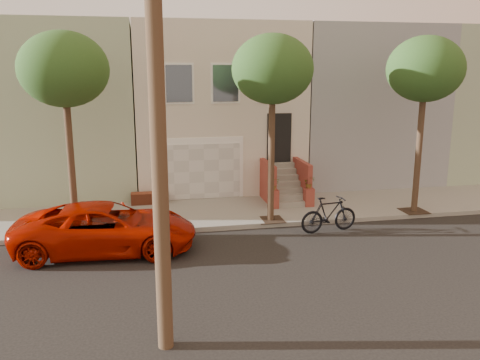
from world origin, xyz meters
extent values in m
plane|color=black|center=(0.00, 0.00, 0.00)|extent=(90.00, 90.00, 0.00)
cube|color=gray|center=(0.00, 5.35, 0.07)|extent=(40.00, 3.70, 0.15)
cube|color=beige|center=(0.00, 11.20, 3.65)|extent=(7.00, 8.00, 7.00)
cube|color=#95A888|center=(-6.80, 11.20, 3.65)|extent=(6.50, 8.00, 7.00)
cube|color=gray|center=(6.80, 11.20, 3.65)|extent=(6.50, 8.00, 7.00)
cube|color=#95A888|center=(13.30, 11.20, 3.65)|extent=(6.50, 8.00, 7.00)
cube|color=white|center=(-0.90, 7.22, 1.40)|extent=(3.20, 0.12, 2.50)
cube|color=silver|center=(-0.90, 7.16, 1.30)|extent=(2.90, 0.06, 2.20)
cube|color=gray|center=(-0.90, 5.35, 0.16)|extent=(3.20, 3.70, 0.02)
cube|color=brown|center=(-3.10, 6.90, 0.37)|extent=(1.40, 0.45, 0.44)
cube|color=black|center=(2.20, 7.17, 2.55)|extent=(1.00, 0.06, 2.00)
cube|color=#3F4751|center=(-1.80, 7.17, 4.75)|extent=(1.00, 0.06, 1.40)
cube|color=white|center=(-1.80, 7.19, 4.75)|extent=(1.15, 0.05, 1.55)
cube|color=#3F4751|center=(0.00, 7.17, 4.75)|extent=(1.00, 0.06, 1.40)
cube|color=white|center=(0.00, 7.19, 4.75)|extent=(1.15, 0.05, 1.55)
cube|color=#3F4751|center=(1.80, 7.17, 4.75)|extent=(1.00, 0.06, 1.40)
cube|color=white|center=(1.80, 7.19, 4.75)|extent=(1.15, 0.05, 1.55)
cube|color=gray|center=(2.20, 5.38, 0.25)|extent=(1.20, 0.28, 0.20)
cube|color=gray|center=(2.20, 5.66, 0.45)|extent=(1.20, 0.28, 0.20)
cube|color=gray|center=(2.20, 5.94, 0.65)|extent=(1.20, 0.28, 0.20)
cube|color=gray|center=(2.20, 6.22, 0.85)|extent=(1.20, 0.28, 0.20)
cube|color=gray|center=(2.20, 6.50, 1.05)|extent=(1.20, 0.28, 0.20)
cube|color=gray|center=(2.20, 6.78, 1.25)|extent=(1.20, 0.28, 0.20)
cube|color=gray|center=(2.20, 7.06, 1.45)|extent=(1.20, 0.28, 0.20)
cube|color=brown|center=(1.50, 6.22, 0.95)|extent=(0.18, 1.96, 1.60)
cube|color=brown|center=(2.90, 6.22, 0.95)|extent=(0.18, 1.96, 1.60)
cube|color=brown|center=(1.50, 5.34, 0.50)|extent=(0.35, 0.35, 0.70)
imported|color=#254F1C|center=(1.50, 5.34, 1.07)|extent=(0.40, 0.35, 0.45)
cube|color=brown|center=(2.90, 5.34, 0.50)|extent=(0.35, 0.35, 0.70)
imported|color=#254F1C|center=(2.90, 5.34, 1.07)|extent=(0.41, 0.35, 0.45)
cube|color=#2D2116|center=(-5.50, 3.90, 0.15)|extent=(0.90, 0.90, 0.02)
cylinder|color=#392A1A|center=(-5.50, 3.90, 2.25)|extent=(0.22, 0.22, 4.20)
ellipsoid|color=#254F1C|center=(-5.50, 3.90, 5.30)|extent=(2.70, 2.57, 2.29)
cube|color=#2D2116|center=(1.00, 3.90, 0.15)|extent=(0.90, 0.90, 0.02)
cylinder|color=#392A1A|center=(1.00, 3.90, 2.25)|extent=(0.22, 0.22, 4.20)
ellipsoid|color=#254F1C|center=(1.00, 3.90, 5.30)|extent=(2.70, 2.57, 2.29)
cube|color=#2D2116|center=(6.50, 3.90, 0.15)|extent=(0.90, 0.90, 0.02)
cylinder|color=#392A1A|center=(6.50, 3.90, 2.25)|extent=(0.22, 0.22, 4.20)
ellipsoid|color=#254F1C|center=(6.50, 3.90, 5.30)|extent=(2.70, 2.57, 2.29)
cylinder|color=#453420|center=(-3.00, -3.20, 5.00)|extent=(0.30, 0.30, 10.00)
imported|color=#AB1100|center=(-4.43, 2.31, 0.73)|extent=(5.38, 2.75, 1.46)
imported|color=black|center=(2.69, 2.72, 0.60)|extent=(2.07, 0.82, 1.21)
camera|label=1|loc=(-3.29, -12.01, 5.34)|focal=36.83mm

